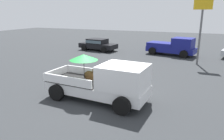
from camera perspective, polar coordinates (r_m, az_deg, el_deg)
name	(u,v)px	position (r m, az deg, el deg)	size (l,w,h in m)	color
ground_plane	(98,99)	(10.63, -3.94, -7.89)	(80.00, 80.00, 0.00)	#2D3033
pickup_truck_main	(105,82)	(10.07, -1.83, -3.23)	(5.15, 2.47, 2.24)	black
pickup_truck_red	(173,47)	(22.23, 16.25, 6.15)	(5.06, 2.88, 1.80)	black
parked_sedan_near	(98,44)	(24.14, -3.90, 7.09)	(4.50, 2.42, 1.33)	black
motel_sign	(202,19)	(18.56, 23.23, 12.74)	(1.40, 0.16, 5.33)	#59595B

